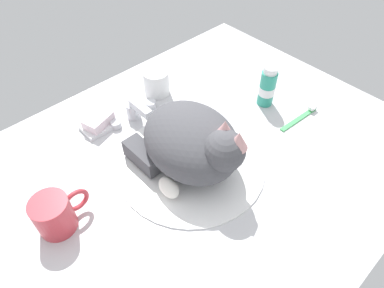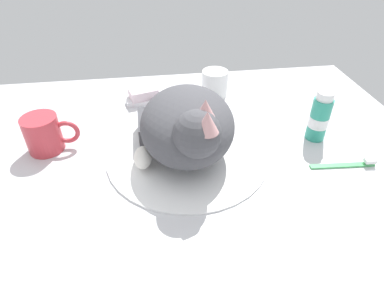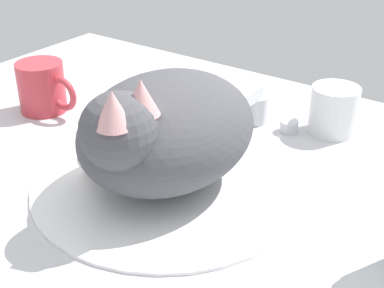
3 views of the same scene
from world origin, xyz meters
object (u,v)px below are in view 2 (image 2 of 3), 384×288
at_px(cat, 187,126).
at_px(soap_bar, 143,93).
at_px(faucet, 177,97).
at_px(rinse_cup, 215,83).
at_px(toothbrush, 347,164).
at_px(coffee_mug, 44,134).
at_px(toothpaste_bottle, 319,118).

relative_size(cat, soap_bar, 3.61).
xyz_separation_m(faucet, soap_bar, (-0.09, 0.04, -0.00)).
relative_size(rinse_cup, toothbrush, 0.53).
bearing_deg(cat, rinse_cup, 67.46).
xyz_separation_m(rinse_cup, toothbrush, (0.21, -0.34, -0.03)).
height_order(cat, rinse_cup, cat).
bearing_deg(toothbrush, cat, 167.03).
height_order(rinse_cup, toothbrush, rinse_cup).
distance_m(faucet, soap_bar, 0.10).
bearing_deg(rinse_cup, cat, -112.54).
relative_size(coffee_mug, soap_bar, 1.56).
distance_m(soap_bar, toothpaste_bottle, 0.45).
bearing_deg(cat, soap_bar, 108.41).
xyz_separation_m(toothpaste_bottle, toothbrush, (0.02, -0.11, -0.05)).
relative_size(coffee_mug, toothpaste_bottle, 0.97).
bearing_deg(soap_bar, toothpaste_bottle, -30.45).
bearing_deg(toothbrush, soap_bar, 140.79).
xyz_separation_m(soap_bar, toothpaste_bottle, (0.39, -0.23, 0.03)).
bearing_deg(rinse_cup, faucet, -156.88).
xyz_separation_m(cat, rinse_cup, (0.11, 0.27, -0.04)).
distance_m(faucet, toothbrush, 0.44).
height_order(rinse_cup, soap_bar, rinse_cup).
relative_size(cat, toothpaste_bottle, 2.25).
bearing_deg(rinse_cup, coffee_mug, -154.27).
relative_size(faucet, coffee_mug, 1.24).
distance_m(cat, coffee_mug, 0.31).
bearing_deg(cat, toothpaste_bottle, 6.00).
bearing_deg(rinse_cup, toothpaste_bottle, -51.47).
distance_m(cat, toothbrush, 0.34).
bearing_deg(faucet, cat, -90.55).
height_order(cat, toothbrush, cat).
height_order(cat, soap_bar, cat).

